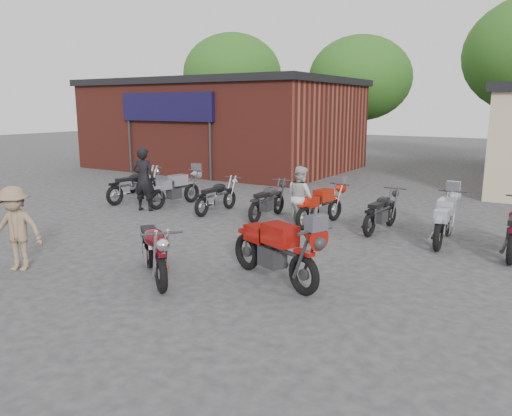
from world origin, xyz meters
The scene contains 17 objects.
ground centered at (0.00, 0.00, 0.00)m, with size 90.00×90.00×0.00m, color #2F2F32.
brick_building centered at (-9.00, 14.00, 2.00)m, with size 12.00×8.00×4.00m, color maroon.
tree_0 centered at (-14.00, 22.00, 4.10)m, with size 6.56×6.56×8.20m, color #244B14, non-canonical shape.
tree_1 centered at (-5.00, 22.00, 3.70)m, with size 5.92×5.92×7.40m, color #244B14, non-canonical shape.
vintage_motorcycle centered at (-0.31, -0.14, 0.61)m, with size 2.10×0.69×1.22m, color #520A13, non-canonical shape.
sportbike centered at (1.60, 0.88, 0.64)m, with size 2.22×0.73×1.29m, color #A2130D, non-canonical shape.
helmet centered at (-0.47, 0.25, 0.12)m, with size 0.25×0.25×0.23m, color #B93113.
person_dark centered at (-4.74, 4.12, 0.94)m, with size 0.68×0.45×1.88m, color black.
person_light centered at (0.11, 4.74, 0.79)m, with size 0.77×0.60×1.58m, color #B5B5B1.
person_tan centered at (-2.86, -1.12, 0.80)m, with size 1.04×0.60×1.60m, color #846B51.
row_bike_0 centered at (-6.01, 4.95, 0.59)m, with size 2.02×0.67×1.17m, color black, non-canonical shape.
row_bike_1 centered at (-4.44, 5.16, 0.57)m, with size 1.97×0.65×1.14m, color gray, non-canonical shape.
row_bike_2 centered at (-2.76, 5.04, 0.53)m, with size 1.82×0.60×1.06m, color black, non-canonical shape.
row_bike_3 centered at (-1.12, 5.17, 0.54)m, with size 1.87×0.62×1.08m, color black, non-canonical shape.
row_bike_4 centered at (0.44, 5.24, 0.55)m, with size 1.91×0.63×1.11m, color #B5200F, non-canonical shape.
row_bike_5 centered at (1.98, 5.45, 0.54)m, with size 1.87×0.62×1.09m, color black, non-canonical shape.
row_bike_6 centered at (3.55, 5.14, 0.59)m, with size 2.05×0.68×1.19m, color #9A9DA8, non-canonical shape.
Camera 1 is at (5.78, -6.38, 3.07)m, focal length 35.00 mm.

